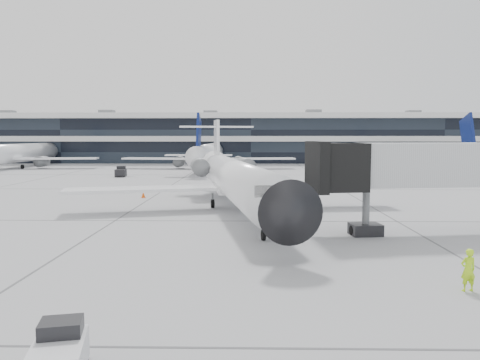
{
  "coord_description": "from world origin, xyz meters",
  "views": [
    {
      "loc": [
        -0.49,
        -32.72,
        5.97
      ],
      "look_at": [
        -1.17,
        3.53,
        2.6
      ],
      "focal_mm": 35.0,
      "sensor_mm": 36.0,
      "label": 1
    }
  ],
  "objects_px": {
    "jet_bridge": "(469,165)",
    "ramp_worker": "(468,270)",
    "regional_jet": "(234,177)",
    "baggage_tug": "(59,355)"
  },
  "relations": [
    {
      "from": "ramp_worker",
      "to": "baggage_tug",
      "type": "distance_m",
      "value": 14.82
    },
    {
      "from": "ramp_worker",
      "to": "baggage_tug",
      "type": "relative_size",
      "value": 0.73
    },
    {
      "from": "regional_jet",
      "to": "jet_bridge",
      "type": "relative_size",
      "value": 1.86
    },
    {
      "from": "jet_bridge",
      "to": "baggage_tug",
      "type": "bearing_deg",
      "value": -143.0
    },
    {
      "from": "baggage_tug",
      "to": "ramp_worker",
      "type": "bearing_deg",
      "value": 14.31
    },
    {
      "from": "jet_bridge",
      "to": "ramp_worker",
      "type": "distance_m",
      "value": 12.76
    },
    {
      "from": "regional_jet",
      "to": "baggage_tug",
      "type": "relative_size",
      "value": 14.62
    },
    {
      "from": "jet_bridge",
      "to": "ramp_worker",
      "type": "height_order",
      "value": "jet_bridge"
    },
    {
      "from": "baggage_tug",
      "to": "regional_jet",
      "type": "bearing_deg",
      "value": 69.62
    },
    {
      "from": "ramp_worker",
      "to": "jet_bridge",
      "type": "bearing_deg",
      "value": -123.79
    }
  ]
}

